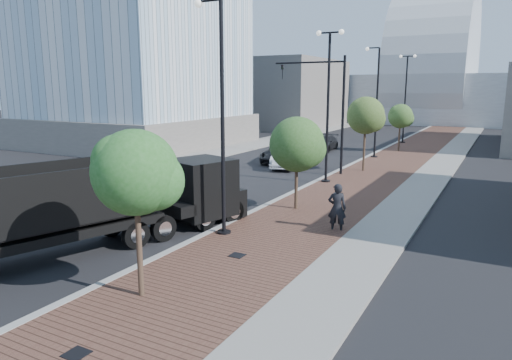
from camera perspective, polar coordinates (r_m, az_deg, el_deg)
The scene contains 24 objects.
sidewalk at distance 46.23m, azimuth 19.59°, elevation 3.32°, with size 7.00×140.00×0.12m, color #4C2D23.
concrete_strip at distance 45.91m, azimuth 22.92°, elevation 3.03°, with size 2.40×140.00×0.13m, color slate.
curb at distance 46.87m, azimuth 15.36°, elevation 3.68°, with size 0.30×140.00×0.14m, color gray.
west_sidewalk at distance 51.33m, azimuth 1.06°, elevation 4.69°, with size 4.00×140.00×0.12m, color slate.
dump_truck at distance 18.90m, azimuth -14.87°, elevation -3.01°, with size 6.35×13.40×3.29m.
white_sedan at distance 35.13m, azimuth 3.73°, elevation 2.87°, with size 1.73×4.95×1.63m, color silver.
dark_car_mid at distance 37.58m, azimuth 3.03°, elevation 3.30°, with size 2.44×5.29×1.47m, color black.
dark_car_far at distance 45.13m, azimuth 8.27°, elevation 4.50°, with size 1.99×4.89×1.42m, color black.
pedestrian at distance 19.52m, azimuth 9.89°, elevation -3.41°, with size 0.75×0.49×2.07m, color black.
streetlight_1 at distance 18.30m, azimuth -4.41°, elevation 6.28°, with size 1.44×0.56×9.21m.
streetlight_2 at distance 29.05m, azimuth 8.80°, elevation 8.95°, with size 1.72×0.56×9.28m.
streetlight_3 at distance 40.59m, azimuth 14.40°, elevation 8.67°, with size 1.44×0.56×9.21m.
streetlight_4 at distance 52.27m, azimuth 17.81°, elevation 9.51°, with size 1.72×0.56×9.28m.
traffic_mast at distance 32.17m, azimuth 9.10°, elevation 9.44°, with size 5.09×0.20×8.00m.
tree_0 at distance 12.98m, azimuth -14.33°, elevation 0.84°, with size 2.41×2.36×4.85m.
tree_1 at distance 22.30m, azimuth 5.17°, elevation 4.34°, with size 2.65×2.64×4.58m.
tree_2 at distance 33.57m, azimuth 13.37°, elevation 7.68°, with size 2.62×2.61×5.33m.
tree_3 at distance 45.28m, azimuth 17.33°, elevation 7.46°, with size 2.30×2.24×4.46m.
tower_podium at distance 50.92m, azimuth -14.33°, elevation 5.92°, with size 19.00×19.00×3.00m, color #66615C.
convention_center at distance 91.18m, azimuth 20.89°, elevation 10.58°, with size 50.00×30.00×50.00m.
commercial_block_nw at distance 72.05m, azimuth 3.45°, elevation 10.50°, with size 14.00×20.00×10.00m, color #67615C.
utility_cover_0 at distance 11.69m, azimuth -21.14°, elevation -19.24°, with size 0.50×0.50×0.02m, color black.
utility_cover_1 at distance 16.57m, azimuth -2.32°, elevation -9.20°, with size 0.50×0.50×0.02m, color black.
utility_cover_2 at distance 26.25m, azimuth 9.99°, elevation -1.66°, with size 0.50×0.50×0.02m, color black.
Camera 1 is at (10.34, -5.34, 5.92)m, focal length 32.66 mm.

